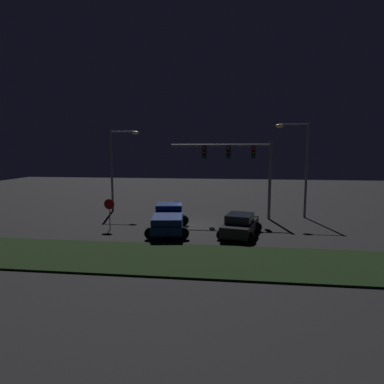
{
  "coord_description": "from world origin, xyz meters",
  "views": [
    {
      "loc": [
        2.9,
        -24.31,
        5.72
      ],
      "look_at": [
        -0.27,
        1.03,
        2.41
      ],
      "focal_mm": 30.57,
      "sensor_mm": 36.0,
      "label": 1
    }
  ],
  "objects": [
    {
      "name": "traffic_signal_gantry",
      "position": [
        3.48,
        2.91,
        4.9
      ],
      "size": [
        8.32,
        0.56,
        6.5
      ],
      "color": "slate",
      "rests_on": "ground_plane"
    },
    {
      "name": "street_lamp_right",
      "position": [
        8.44,
        3.94,
        5.04
      ],
      "size": [
        2.76,
        0.44,
        7.95
      ],
      "color": "slate",
      "rests_on": "ground_plane"
    },
    {
      "name": "ground_plane",
      "position": [
        0.0,
        0.0,
        0.0
      ],
      "size": [
        80.0,
        80.0,
        0.0
      ],
      "primitive_type": "plane",
      "color": "black"
    },
    {
      "name": "car_sedan",
      "position": [
        3.45,
        -2.71,
        0.74
      ],
      "size": [
        3.09,
        4.69,
        1.51
      ],
      "rotation": [
        0.0,
        0.0,
        1.35
      ],
      "color": "black",
      "rests_on": "ground_plane"
    },
    {
      "name": "stop_sign",
      "position": [
        -5.86,
        -2.13,
        1.56
      ],
      "size": [
        0.76,
        0.08,
        2.23
      ],
      "color": "slate",
      "rests_on": "ground_plane"
    },
    {
      "name": "grass_median",
      "position": [
        0.0,
        -8.03,
        0.05
      ],
      "size": [
        27.5,
        5.07,
        0.1
      ],
      "primitive_type": "cube",
      "color": "black",
      "rests_on": "ground_plane"
    },
    {
      "name": "street_lamp_left",
      "position": [
        -7.69,
        4.9,
        4.8
      ],
      "size": [
        2.8,
        0.44,
        7.51
      ],
      "color": "slate",
      "rests_on": "ground_plane"
    },
    {
      "name": "pickup_truck",
      "position": [
        -1.53,
        -2.17,
        1.0
      ],
      "size": [
        3.39,
        5.63,
        1.8
      ],
      "rotation": [
        0.0,
        0.0,
        1.71
      ],
      "color": "navy",
      "rests_on": "ground_plane"
    }
  ]
}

